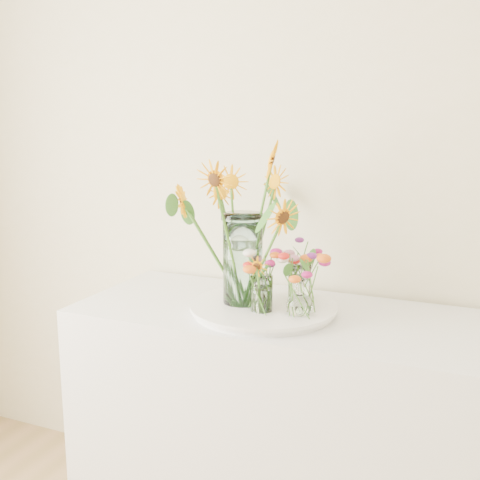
{
  "coord_description": "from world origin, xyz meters",
  "views": [
    {
      "loc": [
        0.42,
        0.07,
        1.55
      ],
      "look_at": [
        -0.36,
        1.87,
        1.15
      ],
      "focal_mm": 45.0,
      "sensor_mm": 36.0,
      "label": 1
    }
  ],
  "objects_px": {
    "mason_jar": "(243,259)",
    "small_vase_c": "(300,283)",
    "tray": "(263,309)",
    "counter": "(277,431)",
    "small_vase_b": "(300,297)",
    "small_vase_a": "(262,294)"
  },
  "relations": [
    {
      "from": "tray",
      "to": "small_vase_c",
      "type": "bearing_deg",
      "value": 45.17
    },
    {
      "from": "counter",
      "to": "tray",
      "type": "height_order",
      "value": "tray"
    },
    {
      "from": "tray",
      "to": "small_vase_c",
      "type": "xyz_separation_m",
      "value": [
        0.1,
        0.1,
        0.08
      ]
    },
    {
      "from": "small_vase_b",
      "to": "tray",
      "type": "bearing_deg",
      "value": 160.78
    },
    {
      "from": "small_vase_a",
      "to": "tray",
      "type": "bearing_deg",
      "value": 105.6
    },
    {
      "from": "tray",
      "to": "mason_jar",
      "type": "relative_size",
      "value": 1.51
    },
    {
      "from": "counter",
      "to": "tray",
      "type": "bearing_deg",
      "value": -137.05
    },
    {
      "from": "mason_jar",
      "to": "small_vase_c",
      "type": "xyz_separation_m",
      "value": [
        0.17,
        0.1,
        -0.09
      ]
    },
    {
      "from": "small_vase_a",
      "to": "counter",
      "type": "bearing_deg",
      "value": 77.72
    },
    {
      "from": "counter",
      "to": "mason_jar",
      "type": "relative_size",
      "value": 4.47
    },
    {
      "from": "mason_jar",
      "to": "small_vase_c",
      "type": "distance_m",
      "value": 0.22
    },
    {
      "from": "counter",
      "to": "small_vase_c",
      "type": "xyz_separation_m",
      "value": [
        0.06,
        0.06,
        0.54
      ]
    },
    {
      "from": "counter",
      "to": "small_vase_c",
      "type": "height_order",
      "value": "small_vase_c"
    },
    {
      "from": "tray",
      "to": "small_vase_b",
      "type": "distance_m",
      "value": 0.17
    },
    {
      "from": "tray",
      "to": "mason_jar",
      "type": "height_order",
      "value": "mason_jar"
    },
    {
      "from": "counter",
      "to": "small_vase_b",
      "type": "xyz_separation_m",
      "value": [
        0.1,
        -0.09,
        0.54
      ]
    },
    {
      "from": "small_vase_a",
      "to": "small_vase_b",
      "type": "relative_size",
      "value": 1.01
    },
    {
      "from": "tray",
      "to": "counter",
      "type": "bearing_deg",
      "value": 42.95
    },
    {
      "from": "small_vase_a",
      "to": "small_vase_c",
      "type": "xyz_separation_m",
      "value": [
        0.08,
        0.16,
        0.0
      ]
    },
    {
      "from": "small_vase_b",
      "to": "small_vase_c",
      "type": "bearing_deg",
      "value": 107.83
    },
    {
      "from": "tray",
      "to": "small_vase_c",
      "type": "relative_size",
      "value": 3.61
    },
    {
      "from": "small_vase_b",
      "to": "small_vase_c",
      "type": "height_order",
      "value": "small_vase_c"
    }
  ]
}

